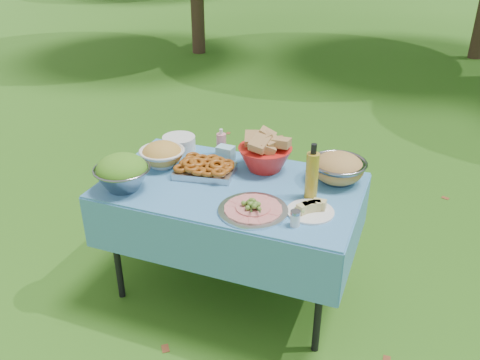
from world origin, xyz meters
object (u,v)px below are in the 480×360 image
Objects in this scene: salad_bowl at (122,172)px; bread_bowl at (265,152)px; pasta_bowl_steel at (338,167)px; plate_stack at (179,143)px; oil_bottle at (312,171)px; charcuterie_platter at (253,204)px; picnic_table at (232,239)px.

bread_bowl is (0.67, 0.52, 0.01)m from salad_bowl.
plate_stack is at bearing 177.06° from pasta_bowl_steel.
salad_bowl is 0.98× the size of oil_bottle.
bread_bowl is (0.61, -0.06, 0.06)m from plate_stack.
charcuterie_platter is at bearing 2.15° from salad_bowl.
bread_bowl is 1.02× the size of oil_bottle.
oil_bottle is at bearing 15.48° from salad_bowl.
oil_bottle is at bearing 1.94° from picnic_table.
plate_stack reaches higher than charcuterie_platter.
salad_bowl is 0.84× the size of charcuterie_platter.
salad_bowl is 0.85m from bread_bowl.
oil_bottle is (1.01, 0.28, 0.06)m from salad_bowl.
salad_bowl is at bearing -141.93° from bread_bowl.
bread_bowl is 0.51m from charcuterie_platter.
plate_stack is 0.66× the size of pasta_bowl_steel.
salad_bowl is 0.58m from plate_stack.
pasta_bowl_steel reaches higher than picnic_table.
oil_bottle is at bearing -35.05° from bread_bowl.
plate_stack is 0.66× the size of bread_bowl.
plate_stack is at bearing 162.66° from oil_bottle.
picnic_table is 0.77m from pasta_bowl_steel.
pasta_bowl_steel is (1.11, 0.52, -0.02)m from salad_bowl.
salad_bowl is at bearing -154.73° from pasta_bowl_steel.
salad_bowl is at bearing -164.52° from oil_bottle.
pasta_bowl_steel is 0.87× the size of charcuterie_platter.
pasta_bowl_steel is at bearing 68.04° from oil_bottle.
pasta_bowl_steel is (0.56, 0.26, 0.47)m from picnic_table.
pasta_bowl_steel reaches higher than plate_stack.
plate_stack is (-0.49, 0.31, 0.43)m from picnic_table.
picnic_table is 4.69× the size of salad_bowl.
charcuterie_platter is at bearing -37.72° from plate_stack.
charcuterie_platter is at bearing -78.46° from bread_bowl.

